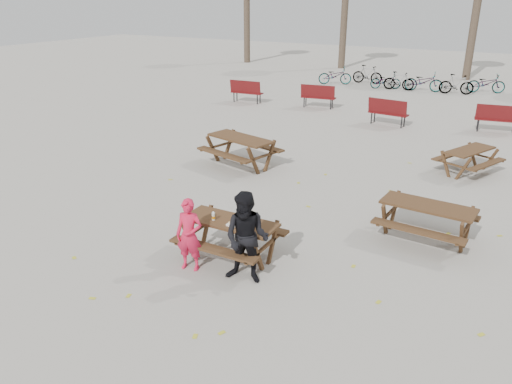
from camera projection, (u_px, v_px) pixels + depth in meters
The scene contains 13 objects.
ground at pixel (231, 257), 9.64m from camera, with size 80.00×80.00×0.00m, color gray.
main_picnic_table at pixel (230, 230), 9.42m from camera, with size 1.80×1.45×0.78m.
food_tray at pixel (232, 225), 9.13m from camera, with size 0.18×0.11×0.04m, color white.
bread_roll at pixel (232, 223), 9.11m from camera, with size 0.14×0.06×0.05m, color tan.
soda_bottle at pixel (213, 217), 9.34m from camera, with size 0.07×0.07×0.17m.
child at pixel (189, 235), 8.99m from camera, with size 0.50×0.33×1.37m, color red.
adult at pixel (247, 238), 8.55m from camera, with size 0.81×0.63×1.67m, color black.
picnic_table_east at pixel (426, 223), 10.16m from camera, with size 1.83×1.47×0.79m, color #3A2015, non-canonical shape.
picnic_table_north at pixel (241, 152), 14.51m from camera, with size 2.01×1.62×0.87m, color #3A2015, non-canonical shape.
picnic_table_far at pixel (468, 161), 13.96m from camera, with size 1.63×1.31×0.70m, color #3A2015, non-canonical shape.
park_bench_row at pixel (354, 103), 20.43m from camera, with size 12.14×2.26×1.03m.
bicycle_row at pixel (408, 80), 26.05m from camera, with size 9.47×2.51×1.00m.
fallen_leaves at pixel (307, 215), 11.45m from camera, with size 11.00×11.00×0.01m, color gold, non-canonical shape.
Camera 1 is at (4.52, -7.18, 4.76)m, focal length 35.00 mm.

